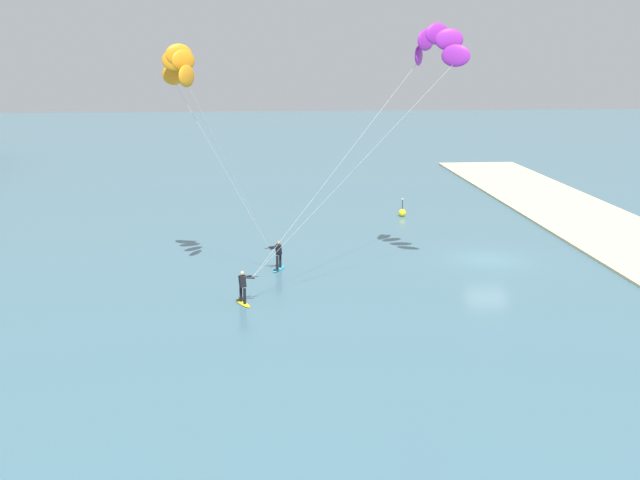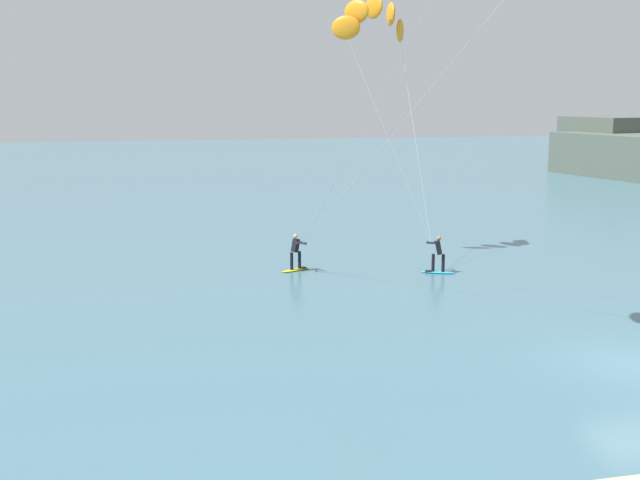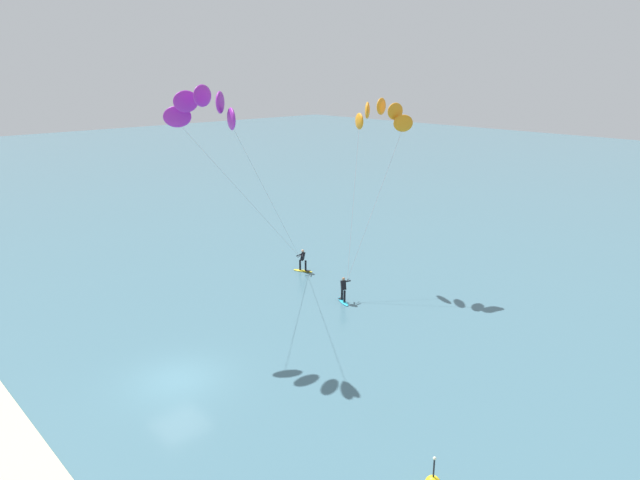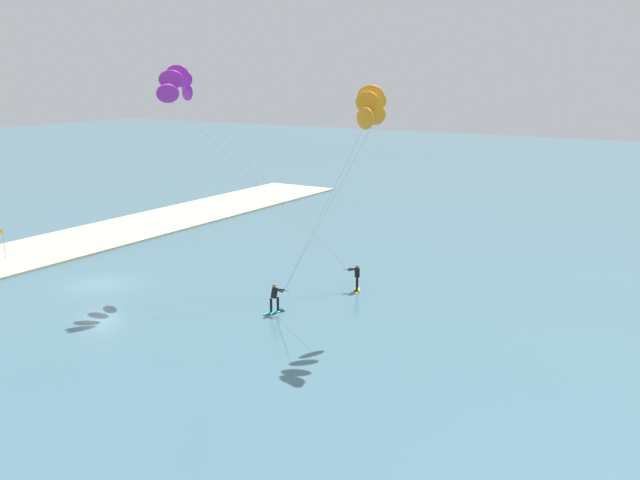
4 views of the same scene
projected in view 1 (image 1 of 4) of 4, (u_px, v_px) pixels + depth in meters
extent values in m
plane|color=#426B7A|center=(488.00, 259.00, 46.17)|extent=(240.00, 240.00, 0.00)
ellipsoid|color=yellow|center=(243.00, 303.00, 38.00)|extent=(1.51, 0.97, 0.08)
cube|color=black|center=(239.00, 300.00, 38.34)|extent=(0.38, 0.38, 0.02)
cylinder|color=black|center=(245.00, 296.00, 37.71)|extent=(0.14, 0.14, 0.78)
cylinder|color=black|center=(241.00, 294.00, 38.08)|extent=(0.14, 0.14, 0.78)
cube|color=black|center=(242.00, 281.00, 37.74)|extent=(0.42, 0.41, 0.63)
sphere|color=tan|center=(242.00, 273.00, 37.64)|extent=(0.20, 0.20, 0.20)
cylinder|color=black|center=(253.00, 277.00, 37.94)|extent=(0.23, 0.52, 0.03)
cylinder|color=black|center=(247.00, 277.00, 37.91)|extent=(0.48, 0.50, 0.15)
cylinder|color=black|center=(248.00, 278.00, 37.72)|extent=(0.09, 0.60, 0.15)
ellipsoid|color=purple|center=(456.00, 56.00, 38.50)|extent=(0.86, 1.45, 1.10)
ellipsoid|color=purple|center=(449.00, 40.00, 38.85)|extent=(0.34, 1.45, 1.10)
ellipsoid|color=purple|center=(437.00, 34.00, 39.69)|extent=(0.83, 1.46, 1.10)
ellipsoid|color=purple|center=(426.00, 40.00, 40.67)|extent=(1.24, 1.26, 1.10)
ellipsoid|color=purple|center=(419.00, 55.00, 41.39)|extent=(1.45, 0.86, 1.10)
cylinder|color=#B2B2B7|center=(355.00, 169.00, 38.25)|extent=(2.35, 10.28, 10.26)
cylinder|color=#B2B2B7|center=(339.00, 164.00, 39.70)|extent=(5.43, 9.05, 10.26)
ellipsoid|color=#23ADD1|center=(279.00, 269.00, 44.02)|extent=(1.52, 0.94, 0.08)
cube|color=black|center=(276.00, 270.00, 43.63)|extent=(0.37, 0.38, 0.02)
cylinder|color=black|center=(280.00, 261.00, 44.12)|extent=(0.14, 0.14, 0.78)
cylinder|color=black|center=(277.00, 263.00, 43.72)|extent=(0.14, 0.14, 0.78)
cube|color=black|center=(279.00, 250.00, 43.76)|extent=(0.41, 0.40, 0.63)
sphere|color=#9E7051|center=(279.00, 243.00, 43.66)|extent=(0.20, 0.20, 0.20)
cylinder|color=black|center=(269.00, 248.00, 43.52)|extent=(0.20, 0.53, 0.03)
cylinder|color=black|center=(275.00, 248.00, 43.51)|extent=(0.45, 0.52, 0.15)
cylinder|color=black|center=(273.00, 247.00, 43.71)|extent=(0.13, 0.61, 0.15)
ellipsoid|color=orange|center=(173.00, 74.00, 40.93)|extent=(0.91, 1.36, 1.10)
ellipsoid|color=orange|center=(175.00, 60.00, 40.24)|extent=(0.43, 1.38, 1.10)
ellipsoid|color=orange|center=(179.00, 55.00, 39.28)|extent=(0.72, 1.39, 1.10)
ellipsoid|color=orange|center=(183.00, 61.00, 38.46)|extent=(1.13, 1.25, 1.10)
ellipsoid|color=orange|center=(187.00, 76.00, 38.12)|extent=(1.36, 0.91, 1.10)
cylinder|color=#B2B2B7|center=(223.00, 167.00, 42.26)|extent=(0.07, 4.95, 9.27)
cylinder|color=#B2B2B7|center=(231.00, 171.00, 40.85)|extent=(2.94, 4.00, 9.27)
sphere|color=yellow|center=(402.00, 213.00, 58.21)|extent=(0.56, 0.56, 0.56)
cylinder|color=#262628|center=(402.00, 204.00, 58.06)|extent=(0.06, 0.06, 0.70)
sphere|color=#F2F2CC|center=(403.00, 199.00, 57.97)|extent=(0.12, 0.12, 0.12)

